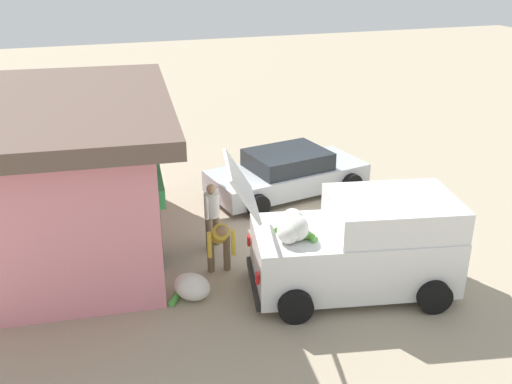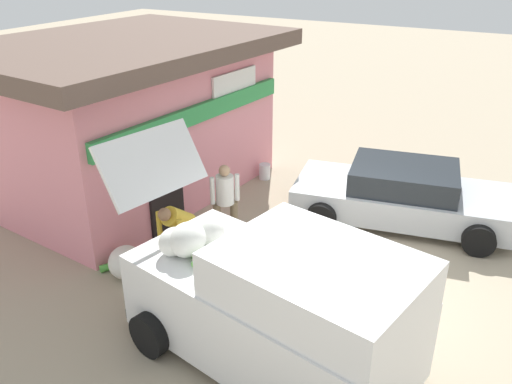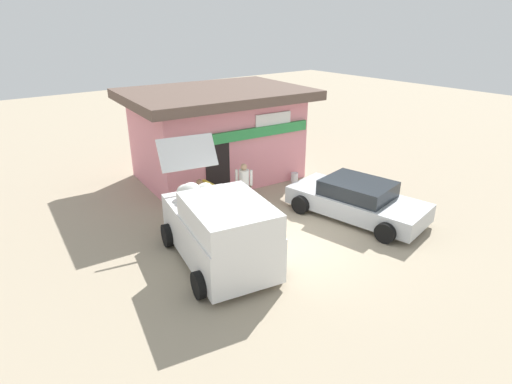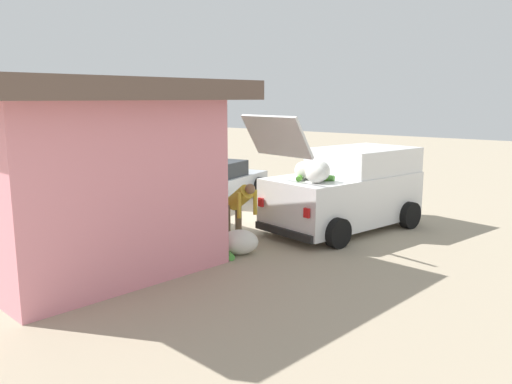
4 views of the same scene
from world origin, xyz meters
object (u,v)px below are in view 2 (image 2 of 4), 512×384
storefront_bar (129,115)px  delivery_van (276,304)px  customer_bending (180,227)px  parked_sedan (402,195)px  vendor_standing (225,198)px  paint_bucket (265,172)px  unloaded_banana_pile (126,262)px

storefront_bar → delivery_van: 6.53m
storefront_bar → customer_bending: size_ratio=5.36×
delivery_van → parked_sedan: bearing=-4.4°
parked_sedan → vendor_standing: bearing=131.9°
delivery_van → customer_bending: bearing=62.8°
delivery_van → paint_bucket: (5.46, 3.07, -0.78)m
storefront_bar → unloaded_banana_pile: (-2.85, -2.22, -1.55)m
vendor_standing → paint_bucket: size_ratio=4.13×
unloaded_banana_pile → storefront_bar: bearing=38.0°
storefront_bar → vendor_standing: (-0.99, -3.11, -0.89)m
parked_sedan → unloaded_banana_pile: 5.63m
paint_bucket → delivery_van: bearing=-150.6°
customer_bending → unloaded_banana_pile: size_ratio=1.36×
storefront_bar → customer_bending: bearing=-126.7°
customer_bending → paint_bucket: 4.27m
customer_bending → paint_bucket: (4.18, 0.58, -0.64)m
storefront_bar → vendor_standing: storefront_bar is taller
storefront_bar → vendor_standing: bearing=-107.6°
storefront_bar → parked_sedan: 6.14m
parked_sedan → unloaded_banana_pile: size_ratio=4.70×
storefront_bar → unloaded_banana_pile: storefront_bar is taller
storefront_bar → parked_sedan: size_ratio=1.55×
customer_bending → unloaded_banana_pile: (-0.63, 0.74, -0.59)m
delivery_van → parked_sedan: (4.95, -0.38, -0.40)m
paint_bucket → parked_sedan: bearing=-98.3°
paint_bucket → storefront_bar: bearing=129.5°
delivery_van → vendor_standing: size_ratio=2.98×
unloaded_banana_pile → delivery_van: bearing=-101.3°
vendor_standing → paint_bucket: 3.12m
parked_sedan → customer_bending: size_ratio=3.45×
unloaded_banana_pile → paint_bucket: (4.81, -0.16, -0.05)m
parked_sedan → customer_bending: bearing=142.0°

